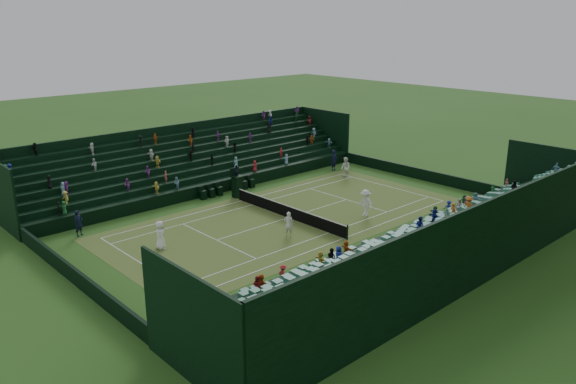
# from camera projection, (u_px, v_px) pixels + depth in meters

# --- Properties ---
(ground) EXTENTS (160.00, 160.00, 0.00)m
(ground) POSITION_uv_depth(u_px,v_px,m) (288.00, 218.00, 41.14)
(ground) COLOR #2E5C1D
(ground) RESTS_ON ground
(court_surface) EXTENTS (12.97, 26.77, 0.01)m
(court_surface) POSITION_uv_depth(u_px,v_px,m) (288.00, 218.00, 41.13)
(court_surface) COLOR #346923
(court_surface) RESTS_ON ground
(perimeter_wall_north) EXTENTS (17.17, 0.20, 1.00)m
(perimeter_wall_north) POSITION_uv_depth(u_px,v_px,m) (416.00, 173.00, 51.26)
(perimeter_wall_north) COLOR black
(perimeter_wall_north) RESTS_ON ground
(perimeter_wall_south) EXTENTS (17.17, 0.20, 1.00)m
(perimeter_wall_south) POSITION_uv_depth(u_px,v_px,m) (75.00, 276.00, 30.72)
(perimeter_wall_south) COLOR black
(perimeter_wall_south) RESTS_ON ground
(perimeter_wall_east) EXTENTS (0.20, 31.77, 1.00)m
(perimeter_wall_east) POSITION_uv_depth(u_px,v_px,m) (380.00, 244.00, 35.02)
(perimeter_wall_east) COLOR black
(perimeter_wall_east) RESTS_ON ground
(perimeter_wall_west) EXTENTS (0.20, 31.77, 1.00)m
(perimeter_wall_west) POSITION_uv_depth(u_px,v_px,m) (220.00, 187.00, 46.96)
(perimeter_wall_west) COLOR black
(perimeter_wall_west) RESTS_ON ground
(north_grandstand) EXTENTS (6.60, 32.00, 4.90)m
(north_grandstand) POSITION_uv_depth(u_px,v_px,m) (439.00, 248.00, 31.77)
(north_grandstand) COLOR black
(north_grandstand) RESTS_ON ground
(south_grandstand) EXTENTS (6.60, 32.00, 4.90)m
(south_grandstand) POSITION_uv_depth(u_px,v_px,m) (191.00, 166.00, 49.58)
(south_grandstand) COLOR black
(south_grandstand) RESTS_ON ground
(tennis_net) EXTENTS (11.67, 0.10, 1.06)m
(tennis_net) POSITION_uv_depth(u_px,v_px,m) (288.00, 211.00, 40.98)
(tennis_net) COLOR black
(tennis_net) RESTS_ON ground
(umpire_chair) EXTENTS (0.86, 0.86, 2.71)m
(umpire_chair) POSITION_uv_depth(u_px,v_px,m) (237.00, 184.00, 45.60)
(umpire_chair) COLOR black
(umpire_chair) RESTS_ON ground
(courtside_chairs) EXTENTS (0.49, 5.46, 1.05)m
(courtside_chairs) POSITION_uv_depth(u_px,v_px,m) (228.00, 189.00, 46.90)
(courtside_chairs) COLOR black
(courtside_chairs) RESTS_ON ground
(player_near_west) EXTENTS (1.01, 0.75, 1.88)m
(player_near_west) POSITION_uv_depth(u_px,v_px,m) (160.00, 235.00, 35.32)
(player_near_west) COLOR white
(player_near_west) RESTS_ON ground
(player_near_east) EXTENTS (0.75, 0.72, 1.72)m
(player_near_east) POSITION_uv_depth(u_px,v_px,m) (289.00, 224.00, 37.50)
(player_near_east) COLOR silver
(player_near_east) RESTS_ON ground
(player_far_west) EXTENTS (1.14, 1.01, 1.95)m
(player_far_west) POSITION_uv_depth(u_px,v_px,m) (346.00, 168.00, 51.16)
(player_far_west) COLOR white
(player_far_west) RESTS_ON ground
(player_far_east) EXTENTS (1.34, 0.81, 2.03)m
(player_far_east) POSITION_uv_depth(u_px,v_px,m) (365.00, 203.00, 41.26)
(player_far_east) COLOR white
(player_far_east) RESTS_ON ground
(line_judge_north) EXTENTS (0.57, 0.78, 1.98)m
(line_judge_north) POSITION_uv_depth(u_px,v_px,m) (334.00, 160.00, 53.80)
(line_judge_north) COLOR black
(line_judge_north) RESTS_ON ground
(line_judge_south) EXTENTS (0.63, 0.77, 1.80)m
(line_judge_south) POSITION_uv_depth(u_px,v_px,m) (79.00, 223.00, 37.53)
(line_judge_south) COLOR black
(line_judge_south) RESTS_ON ground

